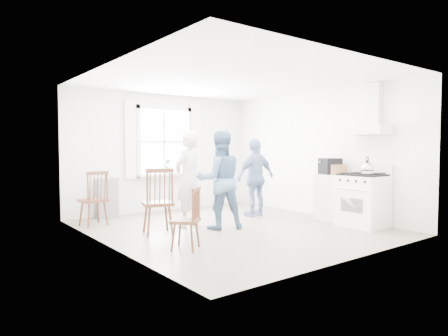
% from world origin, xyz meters
% --- Properties ---
extents(room_shell, '(4.62, 5.12, 2.64)m').
position_xyz_m(room_shell, '(0.00, 0.00, 1.30)').
color(room_shell, '#7A6C5E').
rests_on(room_shell, ground).
extents(window_assembly, '(1.88, 0.24, 1.70)m').
position_xyz_m(window_assembly, '(0.00, 2.45, 1.46)').
color(window_assembly, white).
rests_on(window_assembly, room_shell).
extents(range_hood, '(0.45, 0.76, 0.94)m').
position_xyz_m(range_hood, '(2.07, -1.35, 1.90)').
color(range_hood, silver).
rests_on(range_hood, room_shell).
extents(shelf_unit, '(0.40, 0.30, 0.80)m').
position_xyz_m(shelf_unit, '(-1.40, 2.33, 0.40)').
color(shelf_unit, slate).
rests_on(shelf_unit, ground).
extents(gas_stove, '(0.68, 0.76, 1.12)m').
position_xyz_m(gas_stove, '(1.91, -1.35, 0.48)').
color(gas_stove, white).
rests_on(gas_stove, ground).
extents(kettle, '(0.23, 0.23, 0.32)m').
position_xyz_m(kettle, '(1.85, -1.47, 1.05)').
color(kettle, silver).
rests_on(kettle, gas_stove).
extents(low_cabinet, '(0.50, 0.55, 0.90)m').
position_xyz_m(low_cabinet, '(1.98, -0.65, 0.45)').
color(low_cabinet, silver).
rests_on(low_cabinet, ground).
extents(stereo_stack, '(0.42, 0.40, 0.31)m').
position_xyz_m(stereo_stack, '(1.95, -0.60, 1.06)').
color(stereo_stack, black).
rests_on(stereo_stack, low_cabinet).
extents(cardboard_box, '(0.36, 0.31, 0.19)m').
position_xyz_m(cardboard_box, '(1.96, -0.75, 1.00)').
color(cardboard_box, '#906745').
rests_on(cardboard_box, low_cabinet).
extents(windsor_chair_a, '(0.48, 0.47, 1.01)m').
position_xyz_m(windsor_chair_a, '(-1.89, 1.56, 0.61)').
color(windsor_chair_a, '#462416').
rests_on(windsor_chair_a, ground).
extents(windsor_chair_b, '(0.57, 0.57, 1.10)m').
position_xyz_m(windsor_chair_b, '(-1.33, 0.23, 0.67)').
color(windsor_chair_b, '#462416').
rests_on(windsor_chair_b, ground).
extents(windsor_chair_c, '(0.51, 0.51, 0.88)m').
position_xyz_m(windsor_chair_c, '(-1.39, -0.85, 0.54)').
color(windsor_chair_c, '#462416').
rests_on(windsor_chair_c, ground).
extents(person_left, '(0.80, 0.80, 1.72)m').
position_xyz_m(person_left, '(-0.57, 0.55, 0.86)').
color(person_left, silver).
rests_on(person_left, ground).
extents(person_mid, '(1.07, 1.07, 1.71)m').
position_xyz_m(person_mid, '(-0.23, 0.07, 0.86)').
color(person_mid, slate).
rests_on(person_mid, ground).
extents(person_right, '(0.94, 0.94, 1.60)m').
position_xyz_m(person_right, '(1.12, 0.64, 0.80)').
color(person_right, navy).
rests_on(person_right, ground).
extents(potted_plant, '(0.23, 0.23, 0.32)m').
position_xyz_m(potted_plant, '(0.00, 2.36, 1.01)').
color(potted_plant, '#36793D').
rests_on(potted_plant, window_assembly).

